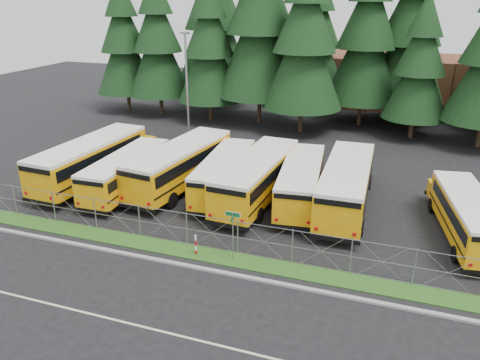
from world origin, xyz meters
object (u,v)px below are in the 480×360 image
bus_0 (95,161)px  striped_bollard (196,245)px  street_sign (233,226)px  light_standard (187,87)px  bus_3 (226,174)px  bus_1 (130,172)px  bus_6 (347,186)px  bus_4 (259,178)px  bus_east (465,217)px  bus_5 (301,182)px  bus_2 (183,166)px

bus_0 → striped_bollard: (11.47, -7.39, -1.01)m
street_sign → light_standard: 20.55m
bus_3 → light_standard: (-6.99, 8.96, 4.11)m
bus_1 → bus_6: bearing=6.1°
bus_4 → striped_bollard: bearing=-93.9°
bus_4 → bus_east: 12.78m
bus_3 → light_standard: 12.09m
bus_5 → light_standard: size_ratio=1.06×
bus_5 → light_standard: bearing=138.3°
striped_bollard → bus_1: bearing=140.4°
light_standard → bus_3: bearing=-52.1°
bus_6 → bus_1: bearing=-173.7°
bus_2 → bus_3: bus_2 is taller
bus_5 → bus_east: bus_5 is taller
bus_0 → bus_4: bus_0 is taller
street_sign → light_standard: size_ratio=0.28×
bus_6 → light_standard: 18.14m
bus_5 → light_standard: (-12.34, 8.79, 4.09)m
striped_bollard → light_standard: (-8.47, 17.52, 4.90)m
bus_5 → street_sign: 8.73m
bus_0 → bus_3: (9.98, 1.17, -0.23)m
bus_1 → bus_3: bus_3 is taller
bus_1 → striped_bollard: size_ratio=8.73×
bus_3 → street_sign: 9.09m
bus_6 → bus_east: (6.93, -1.78, -0.26)m
bus_3 → bus_east: 15.36m
bus_1 → bus_5: size_ratio=0.97×
bus_4 → bus_east: size_ratio=1.18×
bus_0 → bus_2: bearing=13.9°
bus_0 → light_standard: (3.00, 10.13, 3.89)m
bus_1 → bus_3: 6.87m
street_sign → striped_bollard: bearing=-174.1°
bus_6 → street_sign: bus_6 is taller
bus_east → bus_4: bearing=164.8°
bus_5 → bus_6: size_ratio=0.89×
bus_2 → bus_east: bearing=1.7°
light_standard → bus_4: bearing=-44.4°
bus_2 → light_standard: (-3.68, 8.90, 3.90)m
bus_2 → bus_4: (5.87, -0.45, -0.04)m
street_sign → striped_bollard: 2.52m
bus_1 → bus_4: bus_4 is taller
bus_4 → bus_5: (2.80, 0.56, -0.15)m
bus_4 → bus_6: size_ratio=0.99×
bus_3 → bus_4: 2.59m
bus_5 → striped_bollard: bus_5 is taller
bus_3 → bus_4: size_ratio=0.89×
bus_0 → bus_east: bearing=2.2°
bus_3 → bus_east: (15.27, -1.69, -0.07)m
street_sign → light_standard: light_standard is taller
bus_6 → bus_0: bearing=-177.2°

